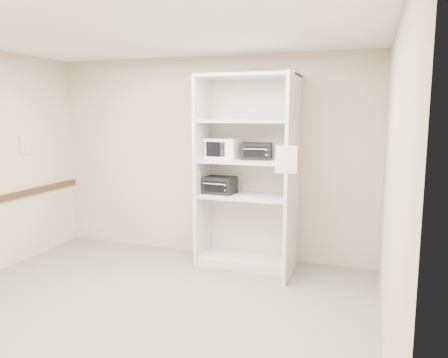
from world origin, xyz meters
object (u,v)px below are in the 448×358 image
(shelving_unit, at_px, (251,178))
(toaster_oven_lower, at_px, (220,185))
(microwave, at_px, (223,148))
(toaster_oven_upper, at_px, (257,151))

(shelving_unit, distance_m, toaster_oven_lower, 0.42)
(microwave, relative_size, toaster_oven_lower, 1.10)
(microwave, bearing_deg, toaster_oven_upper, 6.95)
(toaster_oven_lower, bearing_deg, shelving_unit, 10.08)
(shelving_unit, bearing_deg, microwave, 174.02)
(shelving_unit, distance_m, microwave, 0.53)
(toaster_oven_lower, bearing_deg, toaster_oven_upper, 14.28)
(shelving_unit, xyz_separation_m, toaster_oven_lower, (-0.41, -0.03, -0.10))
(microwave, bearing_deg, toaster_oven_lower, -101.12)
(shelving_unit, xyz_separation_m, toaster_oven_upper, (0.06, 0.04, 0.34))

